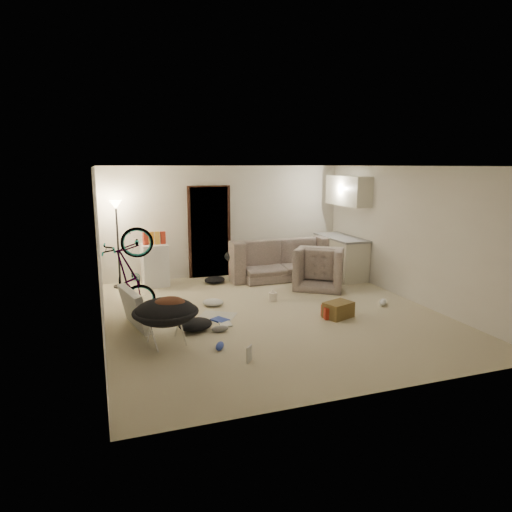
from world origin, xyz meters
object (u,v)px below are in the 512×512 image
object	(u,v)px
mini_fridge	(155,265)
drink_case_b	(333,312)
tv_box	(134,309)
sofa	(277,262)
bicycle	(131,292)
saucer_chair	(166,318)
armchair	(321,271)
kitchen_counter	(340,257)
juicer	(273,296)
floor_lamp	(117,225)
drink_case_a	(338,310)

from	to	relation	value
mini_fridge	drink_case_b	xyz separation A→B (m)	(2.57, -3.08, -0.34)
mini_fridge	tv_box	xyz separation A→B (m)	(-0.62, -2.51, -0.13)
sofa	bicycle	xyz separation A→B (m)	(-3.34, -1.76, 0.07)
tv_box	saucer_chair	bearing A→B (deg)	-78.43
armchair	bicycle	world-z (taller)	bicycle
tv_box	drink_case_b	xyz separation A→B (m)	(3.19, -0.57, -0.21)
kitchen_counter	juicer	xyz separation A→B (m)	(-2.15, -1.30, -0.35)
kitchen_counter	drink_case_b	xyz separation A→B (m)	(-1.54, -2.53, -0.34)
bicycle	juicer	world-z (taller)	bicycle
floor_lamp	tv_box	world-z (taller)	floor_lamp
juicer	drink_case_b	bearing A→B (deg)	-63.47
mini_fridge	bicycle	bearing A→B (deg)	-111.05
tv_box	juicer	bearing A→B (deg)	1.34
sofa	drink_case_b	size ratio (longest dim) A/B	6.75
kitchen_counter	bicycle	size ratio (longest dim) A/B	0.97
drink_case_a	drink_case_b	xyz separation A→B (m)	(-0.09, 0.02, -0.03)
armchair	saucer_chair	distance (m)	4.14
kitchen_counter	bicycle	xyz separation A→B (m)	(-4.73, -1.31, -0.03)
drink_case_a	floor_lamp	bearing A→B (deg)	116.89
floor_lamp	kitchen_counter	world-z (taller)	floor_lamp
armchair	drink_case_b	size ratio (longest dim) A/B	2.87
kitchen_counter	tv_box	bearing A→B (deg)	-157.53
armchair	floor_lamp	bearing A→B (deg)	16.65
floor_lamp	drink_case_a	world-z (taller)	floor_lamp
sofa	drink_case_a	world-z (taller)	sofa
drink_case_b	juicer	world-z (taller)	juicer
sofa	tv_box	distance (m)	4.12
mini_fridge	saucer_chair	bearing A→B (deg)	-96.72
armchair	bicycle	distance (m)	3.97
sofa	mini_fridge	distance (m)	2.72
bicycle	drink_case_b	distance (m)	3.43
sofa	mini_fridge	bearing A→B (deg)	-3.06
drink_case_a	drink_case_b	size ratio (longest dim) A/B	1.35
tv_box	bicycle	bearing A→B (deg)	77.14
sofa	bicycle	bearing A→B (deg)	26.84
sofa	juicer	xyz separation A→B (m)	(-0.76, -1.75, -0.24)
sofa	bicycle	world-z (taller)	bicycle
tv_box	drink_case_b	bearing A→B (deg)	-23.03
juicer	tv_box	bearing A→B (deg)	-165.80
tv_box	kitchen_counter	bearing A→B (deg)	9.61
sofa	juicer	bearing A→B (deg)	65.58
armchair	bicycle	xyz separation A→B (m)	(-3.91, -0.67, 0.09)
juicer	mini_fridge	bearing A→B (deg)	136.56
armchair	mini_fridge	distance (m)	3.51
bicycle	juicer	distance (m)	2.60
armchair	mini_fridge	size ratio (longest dim) A/B	1.11
armchair	saucer_chair	size ratio (longest dim) A/B	1.05
mini_fridge	sofa	bearing A→B (deg)	-4.75
sofa	tv_box	size ratio (longest dim) A/B	2.44
bicycle	juicer	size ratio (longest dim) A/B	6.81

